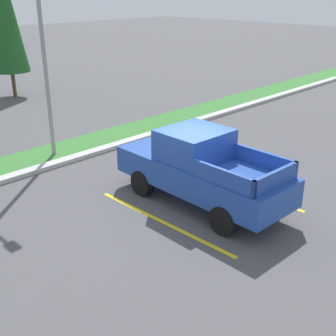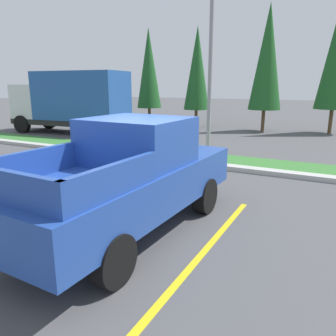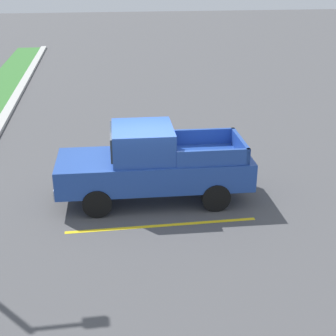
{
  "view_description": "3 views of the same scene",
  "coord_description": "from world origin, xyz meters",
  "px_view_note": "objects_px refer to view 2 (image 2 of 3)",
  "views": [
    {
      "loc": [
        -8.67,
        -7.65,
        5.71
      ],
      "look_at": [
        -0.24,
        0.63,
        0.86
      ],
      "focal_mm": 47.5,
      "sensor_mm": 36.0,
      "label": 1
    },
    {
      "loc": [
        3.39,
        -5.22,
        2.68
      ],
      "look_at": [
        -0.25,
        1.76,
        0.71
      ],
      "focal_mm": 35.51,
      "sensor_mm": 36.0,
      "label": 2
    },
    {
      "loc": [
        -11.94,
        1.04,
        5.99
      ],
      "look_at": [
        -0.03,
        -0.75,
        0.93
      ],
      "focal_mm": 51.52,
      "sensor_mm": 36.0,
      "label": 3
    }
  ],
  "objects_px": {
    "cypress_tree_left_inner": "(197,69)",
    "cypress_tree_center": "(267,57)",
    "cypress_tree_leftmost": "(149,69)",
    "street_light": "(210,35)",
    "pickup_truck_main": "(130,177)",
    "cargo_truck_distant": "(72,100)"
  },
  "relations": [
    {
      "from": "cargo_truck_distant",
      "to": "cypress_tree_leftmost",
      "type": "distance_m",
      "value": 6.27
    },
    {
      "from": "street_light",
      "to": "cargo_truck_distant",
      "type": "bearing_deg",
      "value": 160.13
    },
    {
      "from": "cypress_tree_center",
      "to": "pickup_truck_main",
      "type": "bearing_deg",
      "value": -87.0
    },
    {
      "from": "street_light",
      "to": "cypress_tree_left_inner",
      "type": "xyz_separation_m",
      "value": [
        -4.34,
        9.34,
        -0.58
      ]
    },
    {
      "from": "street_light",
      "to": "cypress_tree_leftmost",
      "type": "bearing_deg",
      "value": 130.37
    },
    {
      "from": "street_light",
      "to": "cypress_tree_leftmost",
      "type": "distance_m",
      "value": 12.03
    },
    {
      "from": "pickup_truck_main",
      "to": "cypress_tree_leftmost",
      "type": "bearing_deg",
      "value": 119.51
    },
    {
      "from": "pickup_truck_main",
      "to": "cypress_tree_left_inner",
      "type": "bearing_deg",
      "value": 108.57
    },
    {
      "from": "cypress_tree_left_inner",
      "to": "cypress_tree_center",
      "type": "distance_m",
      "value": 4.42
    },
    {
      "from": "cargo_truck_distant",
      "to": "cypress_tree_leftmost",
      "type": "relative_size",
      "value": 1.1
    },
    {
      "from": "street_light",
      "to": "pickup_truck_main",
      "type": "bearing_deg",
      "value": -82.12
    },
    {
      "from": "cypress_tree_left_inner",
      "to": "cypress_tree_leftmost",
      "type": "bearing_deg",
      "value": -176.9
    },
    {
      "from": "cypress_tree_leftmost",
      "to": "cypress_tree_left_inner",
      "type": "bearing_deg",
      "value": 3.1
    },
    {
      "from": "cargo_truck_distant",
      "to": "cypress_tree_left_inner",
      "type": "xyz_separation_m",
      "value": [
        5.09,
        5.93,
        1.84
      ]
    },
    {
      "from": "street_light",
      "to": "cypress_tree_center",
      "type": "bearing_deg",
      "value": 89.71
    },
    {
      "from": "cypress_tree_left_inner",
      "to": "cypress_tree_center",
      "type": "bearing_deg",
      "value": -3.17
    },
    {
      "from": "cypress_tree_left_inner",
      "to": "cargo_truck_distant",
      "type": "bearing_deg",
      "value": -130.63
    },
    {
      "from": "cargo_truck_distant",
      "to": "cypress_tree_left_inner",
      "type": "bearing_deg",
      "value": 49.37
    },
    {
      "from": "pickup_truck_main",
      "to": "cypress_tree_left_inner",
      "type": "height_order",
      "value": "cypress_tree_left_inner"
    },
    {
      "from": "cargo_truck_distant",
      "to": "street_light",
      "type": "relative_size",
      "value": 0.94
    },
    {
      "from": "pickup_truck_main",
      "to": "cypress_tree_left_inner",
      "type": "relative_size",
      "value": 0.84
    },
    {
      "from": "cypress_tree_leftmost",
      "to": "cypress_tree_left_inner",
      "type": "distance_m",
      "value": 3.45
    }
  ]
}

